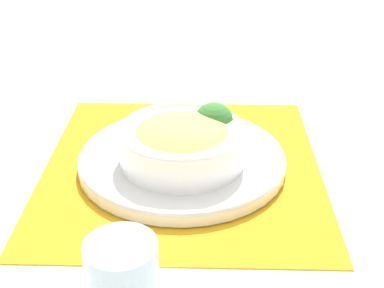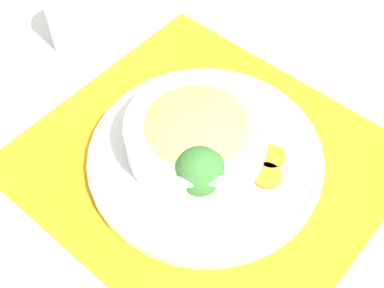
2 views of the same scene
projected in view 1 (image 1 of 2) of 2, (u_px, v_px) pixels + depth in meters
The scene contains 7 objects.
ground_plane at pixel (182, 167), 0.83m from camera, with size 4.00×4.00×0.00m, color white.
placemat at pixel (182, 165), 0.83m from camera, with size 0.45×0.48×0.00m.
plate at pixel (182, 158), 0.82m from camera, with size 0.32×0.32×0.02m.
bowl at pixel (182, 141), 0.79m from camera, with size 0.19×0.19×0.07m.
broccoli_floret at pixel (214, 123), 0.82m from camera, with size 0.06×0.06×0.07m.
carrot_slice_near at pixel (170, 128), 0.89m from camera, with size 0.04×0.04×0.01m.
carrot_slice_middle at pixel (153, 132), 0.88m from camera, with size 0.04×0.04×0.01m.
Camera 1 is at (-0.01, -0.71, 0.43)m, focal length 50.00 mm.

